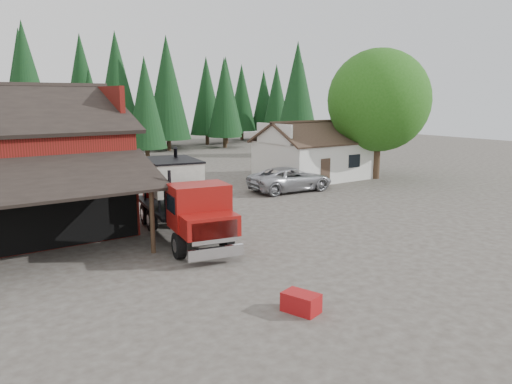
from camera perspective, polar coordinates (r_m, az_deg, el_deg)
ground at (r=22.70m, az=3.69°, el=-5.78°), size 120.00×120.00×0.00m
farmhouse at (r=40.37m, az=6.61°, el=3.92°), size 8.60×6.42×4.65m
deciduous_tree at (r=40.80m, az=13.89°, el=9.73°), size 8.00×8.00×10.20m
conifer_backdrop at (r=60.84m, az=-21.93°, el=3.95°), size 76.00×16.00×16.00m
near_pine_b at (r=50.89m, az=-12.51°, el=9.93°), size 3.96×3.96×10.40m
near_pine_c at (r=55.81m, az=4.75°, el=11.24°), size 4.84×4.84×12.40m
near_pine_d at (r=51.85m, az=-24.78°, el=10.88°), size 5.28×5.28×13.40m
feed_truck at (r=23.33m, az=-8.49°, el=-0.61°), size 3.95×9.28×4.06m
silver_car at (r=34.82m, az=3.98°, el=1.49°), size 6.25×3.27×1.68m
equip_box at (r=15.67m, az=5.17°, el=-12.47°), size 1.00×1.26×0.60m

